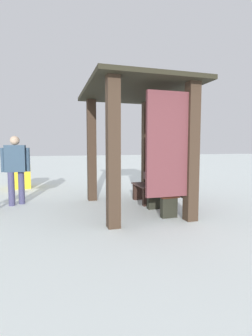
{
  "coord_description": "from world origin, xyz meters",
  "views": [
    {
      "loc": [
        5.2,
        -1.72,
        1.38
      ],
      "look_at": [
        0.32,
        -0.27,
        0.93
      ],
      "focal_mm": 27.2,
      "sensor_mm": 36.0,
      "label": 1
    }
  ],
  "objects_px": {
    "bench_center_inside": "(162,198)",
    "person_walking": "(16,165)",
    "grit_bin": "(22,177)",
    "bench_left_inside": "(145,190)",
    "bus_shelter": "(144,129)"
  },
  "relations": [
    {
      "from": "bench_center_inside",
      "to": "person_walking",
      "type": "height_order",
      "value": "person_walking"
    },
    {
      "from": "bench_center_inside",
      "to": "person_walking",
      "type": "distance_m",
      "value": 3.42
    },
    {
      "from": "bus_shelter",
      "to": "bench_left_inside",
      "type": "distance_m",
      "value": 1.57
    },
    {
      "from": "bench_center_inside",
      "to": "grit_bin",
      "type": "height_order",
      "value": "grit_bin"
    },
    {
      "from": "bus_shelter",
      "to": "bench_center_inside",
      "type": "xyz_separation_m",
      "value": [
        0.4,
        0.26,
        -1.43
      ]
    },
    {
      "from": "bench_center_inside",
      "to": "person_walking",
      "type": "xyz_separation_m",
      "value": [
        -1.62,
        -2.95,
        0.63
      ]
    },
    {
      "from": "bench_center_inside",
      "to": "grit_bin",
      "type": "xyz_separation_m",
      "value": [
        -4.17,
        -3.1,
        0.06
      ]
    },
    {
      "from": "grit_bin",
      "to": "bench_left_inside",
      "type": "bearing_deg",
      "value": 44.35
    },
    {
      "from": "bench_left_inside",
      "to": "bench_center_inside",
      "type": "height_order",
      "value": "bench_left_inside"
    },
    {
      "from": "bench_center_inside",
      "to": "grit_bin",
      "type": "bearing_deg",
      "value": -143.42
    },
    {
      "from": "bus_shelter",
      "to": "bench_left_inside",
      "type": "bearing_deg",
      "value": 156.67
    },
    {
      "from": "bench_left_inside",
      "to": "grit_bin",
      "type": "distance_m",
      "value": 4.43
    },
    {
      "from": "bus_shelter",
      "to": "grit_bin",
      "type": "xyz_separation_m",
      "value": [
        -3.77,
        -2.84,
        -1.37
      ]
    },
    {
      "from": "bus_shelter",
      "to": "bench_center_inside",
      "type": "height_order",
      "value": "bus_shelter"
    },
    {
      "from": "bench_left_inside",
      "to": "grit_bin",
      "type": "relative_size",
      "value": 1.24
    }
  ]
}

